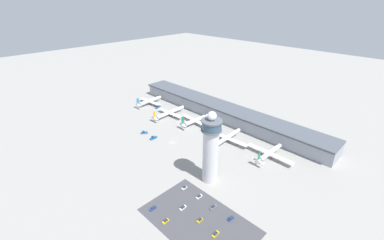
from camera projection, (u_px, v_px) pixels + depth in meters
The scene contains 21 objects.
ground_plane at pixel (173, 143), 222.48m from camera, with size 1000.00×1000.00×0.00m, color gray.
terminal_building at pixel (223, 112), 263.99m from camera, with size 222.01×25.00×13.63m.
control_tower at pixel (211, 149), 167.22m from camera, with size 13.53×13.53×51.74m.
parking_lot_surface at pixel (199, 221), 145.76m from camera, with size 64.00×40.00×0.01m, color #424247.
airplane_gate_alpha at pixel (149, 101), 297.68m from camera, with size 32.74×34.93×12.29m.
airplane_gate_bravo at pixel (169, 113), 269.56m from camera, with size 32.60×41.55×11.83m.
airplane_gate_charlie at pixel (195, 121), 252.25m from camera, with size 38.25×34.34×12.25m.
airplane_gate_delta at pixel (227, 138), 222.04m from camera, with size 40.18×38.88×11.56m.
airplane_gate_echo at pixel (269, 153), 199.79m from camera, with size 39.85×32.79×12.02m.
service_truck_catering at pixel (153, 138), 227.85m from camera, with size 2.29×6.75×2.79m.
service_truck_fuel at pixel (144, 133), 236.86m from camera, with size 5.30×6.39×2.49m.
service_truck_baggage at pixel (158, 107), 290.54m from camera, with size 4.87×8.02×2.64m.
car_red_hatchback at pixel (183, 208), 153.79m from camera, with size 1.87×4.71×1.56m.
car_navy_sedan at pixel (215, 234), 136.99m from camera, with size 2.00×4.84×1.37m.
car_maroon_suv at pixel (153, 208), 153.57m from camera, with size 1.85×4.60×1.37m.
car_blue_compact at pixel (213, 207), 154.34m from camera, with size 2.03×4.84×1.49m.
car_grey_coupe at pixel (231, 218), 146.50m from camera, with size 1.92×4.41×1.52m.
car_green_van at pixel (199, 197), 162.29m from camera, with size 1.98×4.68×1.53m.
car_yellow_taxi at pixel (200, 220), 145.36m from camera, with size 1.96×4.12×1.54m.
car_black_suv at pixel (166, 221), 144.82m from camera, with size 2.07×4.33×1.37m.
car_silver_sedan at pixel (184, 188), 169.87m from camera, with size 1.86×4.03×1.42m.
Camera 1 is at (146.72, -123.52, 115.70)m, focal length 24.00 mm.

